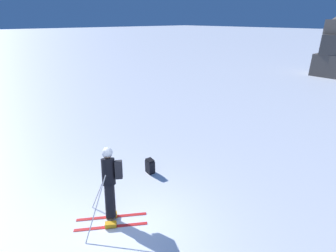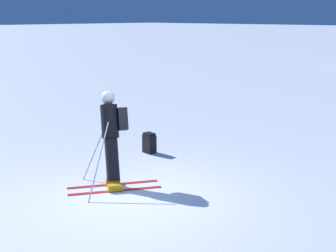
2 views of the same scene
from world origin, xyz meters
name	(u,v)px [view 2 (image 2 of 2)]	position (x,y,z in m)	size (l,w,h in m)	color
ground_plane	(133,195)	(0.00, 0.00, 0.00)	(300.00, 300.00, 0.00)	white
skier	(112,132)	(-0.82, 0.21, 1.04)	(1.52, 1.76, 1.88)	red
spare_backpack	(149,143)	(-1.74, 2.17, 0.24)	(0.32, 0.25, 0.50)	black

